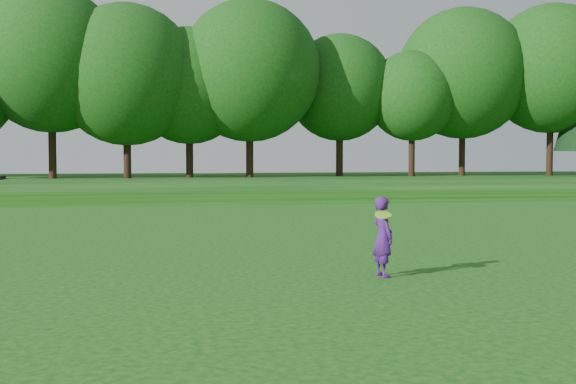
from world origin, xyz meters
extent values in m
plane|color=#0D440E|center=(0.00, 0.00, 0.00)|extent=(140.00, 140.00, 0.00)
cube|color=#0D440E|center=(0.00, 34.00, 0.30)|extent=(130.00, 30.00, 0.60)
cube|color=gray|center=(0.00, 20.00, 0.02)|extent=(130.00, 1.60, 0.04)
imported|color=#471971|center=(1.84, 0.48, 0.71)|extent=(0.42, 0.57, 1.42)
cylinder|color=#83D822|center=(1.76, 0.21, 1.12)|extent=(0.29, 0.28, 0.13)
camera|label=1|loc=(-1.98, -11.67, 2.16)|focal=45.00mm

